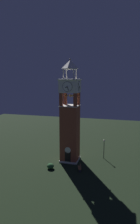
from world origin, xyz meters
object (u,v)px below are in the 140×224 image
(clock_tower, at_px, (70,120))
(trash_bin, at_px, (77,151))
(park_bench, at_px, (80,168))
(lamp_post, at_px, (104,145))

(clock_tower, xyz_separation_m, trash_bin, (0.28, 4.25, -7.30))
(park_bench, relative_size, lamp_post, 0.45)
(lamp_post, distance_m, trash_bin, 6.40)
(lamp_post, bearing_deg, clock_tower, -156.99)
(clock_tower, xyz_separation_m, park_bench, (2.70, -3.62, -7.21))
(clock_tower, distance_m, trash_bin, 8.45)
(park_bench, relative_size, trash_bin, 2.07)
(park_bench, bearing_deg, clock_tower, 126.76)
(trash_bin, bearing_deg, park_bench, -72.86)
(park_bench, xyz_separation_m, lamp_post, (3.35, 6.19, 2.11))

